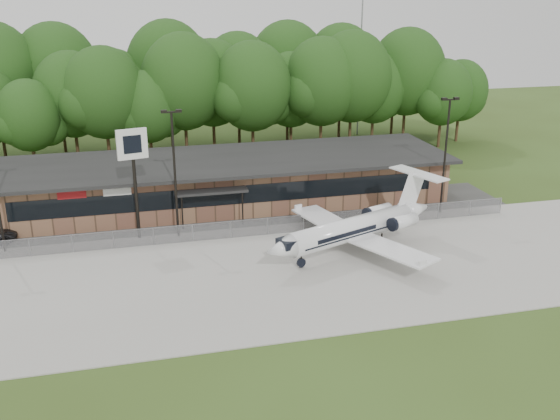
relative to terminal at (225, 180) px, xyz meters
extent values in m
plane|color=#354619|center=(0.00, -23.94, -2.18)|extent=(160.00, 160.00, 0.00)
cube|color=#9E9B93|center=(0.00, -15.94, -2.14)|extent=(64.00, 18.00, 0.08)
cube|color=#383835|center=(0.00, -4.44, -2.15)|extent=(50.00, 9.00, 0.06)
cube|color=brown|center=(0.00, 0.06, -0.18)|extent=(40.00, 10.00, 4.00)
cube|color=black|center=(0.00, -4.96, 0.12)|extent=(36.00, 0.08, 1.60)
cube|color=black|center=(0.00, -0.44, 1.97)|extent=(41.00, 11.50, 0.30)
cube|color=black|center=(-2.00, -5.54, 0.82)|extent=(6.00, 1.60, 0.20)
cube|color=maroon|center=(-13.00, -4.99, 1.22)|extent=(2.20, 0.06, 0.70)
cube|color=silver|center=(-9.50, -4.99, 1.22)|extent=(2.20, 0.06, 0.70)
cube|color=gray|center=(0.00, -8.94, -1.43)|extent=(46.00, 0.03, 1.50)
cube|color=gray|center=(0.00, -8.94, -0.68)|extent=(46.00, 0.04, 0.04)
cylinder|color=gray|center=(22.00, 24.06, 10.32)|extent=(0.20, 0.20, 25.00)
cylinder|color=black|center=(-5.00, -7.44, 2.82)|extent=(0.18, 0.18, 10.00)
cube|color=black|center=(-5.00, -7.44, 7.87)|extent=(1.20, 0.12, 0.12)
cube|color=black|center=(-5.55, -7.44, 7.94)|extent=(0.45, 0.30, 0.22)
cube|color=black|center=(-4.45, -7.44, 7.94)|extent=(0.45, 0.30, 0.22)
cylinder|color=black|center=(18.00, -7.44, 2.82)|extent=(0.18, 0.18, 10.00)
cube|color=black|center=(18.00, -7.44, 7.87)|extent=(1.20, 0.12, 0.12)
cube|color=black|center=(17.45, -7.44, 7.94)|extent=(0.45, 0.30, 0.22)
cube|color=black|center=(18.55, -7.44, 7.94)|extent=(0.45, 0.30, 0.22)
cylinder|color=white|center=(7.23, -13.96, -0.30)|extent=(10.92, 5.68, 1.77)
cone|color=white|center=(1.07, -16.38, -0.30)|extent=(2.70, 2.45, 1.77)
cone|color=white|center=(13.50, -11.50, -0.13)|extent=(2.91, 2.53, 1.77)
cube|color=white|center=(9.08, -17.15, -0.80)|extent=(4.68, 7.05, 0.13)
cube|color=white|center=(6.41, -10.37, -0.80)|extent=(4.68, 7.05, 0.13)
cylinder|color=white|center=(11.44, -13.79, -0.13)|extent=(2.62, 1.81, 0.99)
cylinder|color=white|center=(10.43, -11.22, -0.13)|extent=(2.62, 1.81, 0.99)
cube|color=white|center=(12.99, -11.70, 1.47)|extent=(2.58, 1.14, 3.32)
cube|color=white|center=(13.60, -11.46, 2.85)|extent=(3.19, 5.25, 0.11)
cube|color=black|center=(1.79, -16.10, 0.01)|extent=(1.51, 1.64, 0.55)
cube|color=black|center=(9.08, -13.23, -1.79)|extent=(1.79, 2.79, 0.77)
cylinder|color=black|center=(2.92, -15.66, -1.79)|extent=(0.86, 0.86, 0.24)
cylinder|color=black|center=(-8.05, -7.14, 2.05)|extent=(0.30, 0.30, 8.45)
cube|color=silver|center=(-8.05, -7.14, 5.53)|extent=(2.32, 0.77, 2.32)
cube|color=black|center=(-8.02, -7.27, 5.53)|extent=(1.35, 0.34, 1.37)
camera|label=1|loc=(-8.20, -54.41, 16.66)|focal=40.00mm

